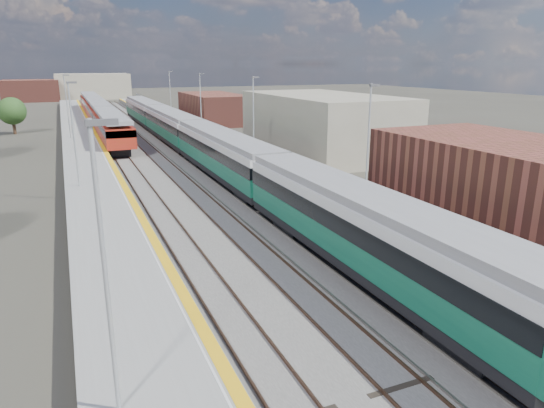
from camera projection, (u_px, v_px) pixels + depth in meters
ground at (173, 154)px, 53.82m from camera, size 320.00×320.00×0.00m
ballast_bed at (148, 152)px, 55.17m from camera, size 10.50×155.00×0.06m
tracks at (151, 149)px, 56.86m from camera, size 8.96×160.00×0.17m
platform_right at (212, 143)px, 57.86m from camera, size 4.70×155.00×8.52m
platform_left at (84, 152)px, 52.47m from camera, size 4.30×155.00×8.52m
buildings at (25, 60)px, 122.32m from camera, size 72.00×185.50×40.00m
green_train at (193, 136)px, 50.45m from camera, size 3.09×85.80×3.40m
red_train at (99, 112)px, 76.95m from camera, size 3.07×62.11×3.87m
tree_c at (12, 111)px, 68.39m from camera, size 3.83×3.83×5.19m
tree_d at (311, 109)px, 70.17m from camera, size 3.96×3.96×5.37m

